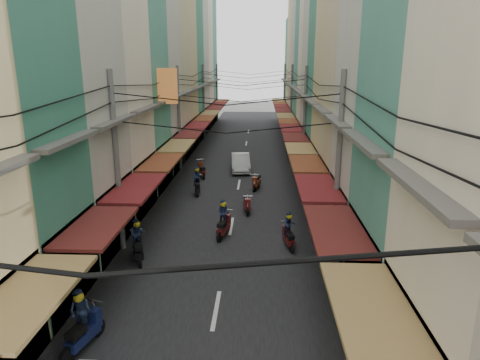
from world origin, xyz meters
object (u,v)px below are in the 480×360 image
(bicycle, at_px, (395,305))
(traffic_sign, at_px, (397,291))
(white_car, at_px, (241,171))
(market_umbrella, at_px, (387,238))

(bicycle, height_order, traffic_sign, traffic_sign)
(white_car, xyz_separation_m, traffic_sign, (5.48, -22.42, 2.23))
(white_car, height_order, market_umbrella, market_umbrella)
(market_umbrella, bearing_deg, white_car, 108.31)
(white_car, distance_m, market_umbrella, 19.90)
(market_umbrella, height_order, traffic_sign, traffic_sign)
(bicycle, relative_size, market_umbrella, 0.70)
(white_car, bearing_deg, bicycle, -76.45)
(bicycle, bearing_deg, white_car, 34.07)
(bicycle, bearing_deg, traffic_sign, 176.40)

